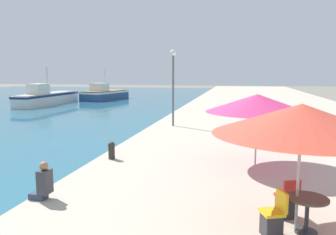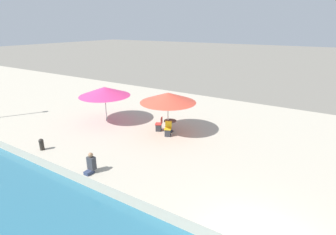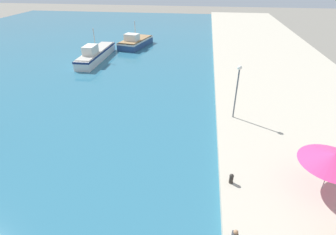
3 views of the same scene
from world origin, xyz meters
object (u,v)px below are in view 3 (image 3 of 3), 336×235
at_px(fishing_boat_mid, 96,54).
at_px(cafe_umbrella_white, 333,158).
at_px(lamppost, 238,83).
at_px(mooring_bollard, 231,178).
at_px(fishing_boat_far, 135,42).

relative_size(fishing_boat_mid, cafe_umbrella_white, 3.09).
distance_m(cafe_umbrella_white, lamppost, 9.06).
xyz_separation_m(cafe_umbrella_white, lamppost, (-4.47, 7.83, 0.92)).
xyz_separation_m(fishing_boat_mid, mooring_bollard, (17.48, -23.56, 0.01)).
relative_size(cafe_umbrella_white, mooring_bollard, 5.37).
height_order(mooring_bollard, lamppost, lamppost).
bearing_deg(fishing_boat_far, fishing_boat_mid, -102.62).
bearing_deg(fishing_boat_far, lamppost, -45.75).
bearing_deg(fishing_boat_mid, cafe_umbrella_white, -46.04).
bearing_deg(fishing_boat_mid, lamppost, -40.61).
distance_m(fishing_boat_far, cafe_umbrella_white, 36.64).
relative_size(fishing_boat_mid, fishing_boat_far, 1.36).
bearing_deg(lamppost, cafe_umbrella_white, -60.29).
bearing_deg(cafe_umbrella_white, fishing_boat_mid, 134.25).
xyz_separation_m(fishing_boat_far, cafe_umbrella_white, (18.86, -31.36, 1.89)).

